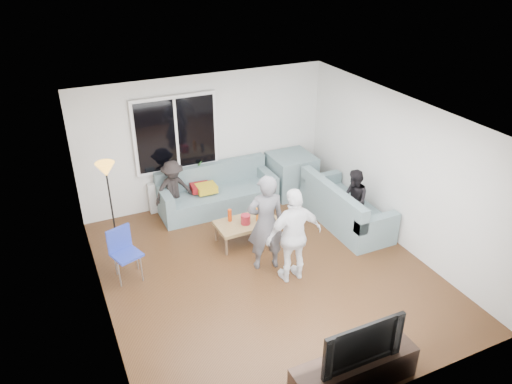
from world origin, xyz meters
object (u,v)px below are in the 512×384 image
player_right (294,235)px  side_chair (127,255)px  sofa_back_section (218,189)px  television (358,340)px  spectator_back (174,190)px  floor_lamp (111,205)px  coffee_table (247,231)px  player_left (266,223)px  spectator_right (354,201)px  tv_console (354,372)px  sofa_right_section (347,204)px

player_right → side_chair: bearing=-23.7°
sofa_back_section → television: size_ratio=2.17×
player_right → spectator_back: size_ratio=1.34×
floor_lamp → television: bearing=-65.1°
coffee_table → television: bearing=-92.1°
player_left → player_right: size_ratio=1.05×
sofa_back_section → player_left: (0.02, -2.13, 0.40)m
coffee_table → side_chair: (-2.14, -0.19, 0.23)m
spectator_right → television: spectator_right is taller
floor_lamp → player_right: 3.20m
player_right → tv_console: 2.28m
side_chair → floor_lamp: floor_lamp is taller
floor_lamp → television: floor_lamp is taller
sofa_right_section → side_chair: (-4.07, 0.04, 0.01)m
spectator_right → player_left: bearing=-59.2°
sofa_back_section → player_right: bearing=-83.8°
coffee_table → player_right: player_right is taller
side_chair → player_left: 2.23m
sofa_right_section → floor_lamp: floor_lamp is taller
spectator_right → sofa_right_section: bearing=-160.5°
tv_console → television: television is taller
player_right → coffee_table: bearing=-79.0°
sofa_back_section → player_right: size_ratio=1.45×
sofa_back_section → tv_console: size_ratio=1.44×
player_left → spectator_back: player_left is taller
spectator_back → spectator_right: bearing=-40.0°
side_chair → television: (2.01, -3.26, 0.32)m
floor_lamp → player_right: size_ratio=0.99×
spectator_right → tv_console: size_ratio=0.73×
television → sofa_right_section: bearing=57.4°
side_chair → coffee_table: bearing=-14.6°
sofa_back_section → floor_lamp: (-2.09, -0.43, 0.36)m
television → sofa_back_section: bearing=89.1°
player_left → television: bearing=100.5°
television → tv_console: bearing=0.0°
coffee_table → side_chair: 2.16m
spectator_right → player_right: bearing=-43.9°
spectator_right → tv_console: spectator_right is taller
side_chair → tv_console: side_chair is taller
sofa_back_section → sofa_right_section: 2.51m
side_chair → floor_lamp: bearing=70.4°
coffee_table → floor_lamp: 2.39m
sofa_right_section → side_chair: side_chair is taller
spectator_back → television: size_ratio=1.11×
tv_console → floor_lamp: bearing=114.9°
sofa_back_section → floor_lamp: bearing=-168.3°
spectator_back → sofa_back_section: bearing=-10.1°
side_chair → player_right: size_ratio=0.54×
television → spectator_back: bearing=99.4°
sofa_right_section → player_left: size_ratio=1.21×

